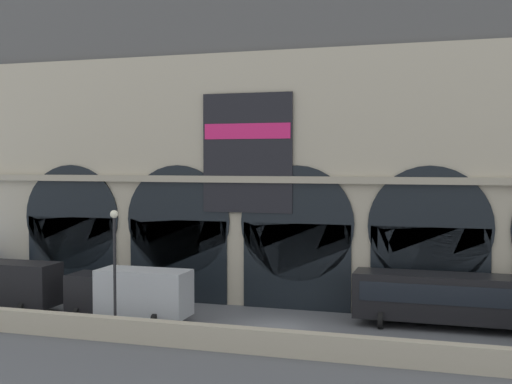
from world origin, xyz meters
The scene contains 7 objects.
ground_plane centered at (0.00, 0.00, 0.00)m, with size 200.00×200.00×0.00m, color #54565B.
quay_parapet_wall centered at (0.00, -5.05, 0.62)m, with size 90.00×0.70×1.25m, color #B2A891.
station_building centered at (0.03, 7.46, 10.47)m, with size 51.25×5.32×21.64m.
box_truck_west centered at (-17.88, -0.70, 1.70)m, with size 7.50×2.91×3.12m.
box_truck_midwest centered at (-8.79, -0.90, 1.70)m, with size 7.50×2.91×3.12m.
bus_mideast centered at (9.59, 2.77, 1.78)m, with size 11.00×3.25×3.10m.
street_lamp_quayside centered at (-7.93, -4.25, 4.41)m, with size 0.44×0.44×6.90m.
Camera 1 is at (9.73, -35.62, 9.51)m, focal length 45.81 mm.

